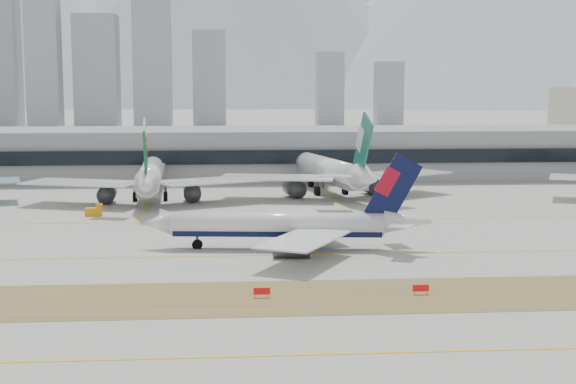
{
  "coord_description": "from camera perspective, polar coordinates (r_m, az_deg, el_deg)",
  "views": [
    {
      "loc": [
        -13.08,
        -133.81,
        26.94
      ],
      "look_at": [
        -1.37,
        18.0,
        7.5
      ],
      "focal_mm": 50.0,
      "sensor_mm": 36.0,
      "label": 1
    }
  ],
  "objects": [
    {
      "name": "apron_markings",
      "position": [
        85.28,
        4.73,
        -11.15
      ],
      "size": [
        360.0,
        122.22,
        0.06
      ],
      "color": "olive",
      "rests_on": "ground"
    },
    {
      "name": "terminal",
      "position": [
        249.75,
        -1.4,
        2.81
      ],
      "size": [
        280.0,
        43.1,
        15.0
      ],
      "color": "gray",
      "rests_on": "ground"
    },
    {
      "name": "city_skyline",
      "position": [
        595.1,
        -13.65,
        9.28
      ],
      "size": [
        342.0,
        49.8,
        140.0
      ],
      "color": "#9299A6",
      "rests_on": "ground"
    },
    {
      "name": "widebody_eva",
      "position": [
        196.59,
        -9.8,
        0.97
      ],
      "size": [
        60.15,
        58.9,
        21.47
      ],
      "rotation": [
        0.0,
        0.0,
        1.63
      ],
      "color": "white",
      "rests_on": "ground"
    },
    {
      "name": "hold_sign_right",
      "position": [
        108.14,
        9.42,
        -6.77
      ],
      "size": [
        2.2,
        0.15,
        1.35
      ],
      "color": "red",
      "rests_on": "ground"
    },
    {
      "name": "mountain_ridge",
      "position": [
        1546.41,
        -2.75,
        13.02
      ],
      "size": [
        2830.0,
        1120.0,
        470.0
      ],
      "color": "#9EA8B7",
      "rests_on": "ground"
    },
    {
      "name": "taxiing_airliner",
      "position": [
        136.06,
        0.0,
        -2.42
      ],
      "size": [
        49.73,
        42.98,
        16.71
      ],
      "rotation": [
        0.0,
        0.0,
        3.03
      ],
      "color": "white",
      "rests_on": "ground"
    },
    {
      "name": "ground",
      "position": [
        137.12,
        1.15,
        -4.06
      ],
      "size": [
        3000.0,
        3000.0,
        0.0
      ],
      "primitive_type": "plane",
      "color": "#A4A19A",
      "rests_on": "ground"
    },
    {
      "name": "hold_sign_left",
      "position": [
        105.18,
        -1.87,
        -7.07
      ],
      "size": [
        2.2,
        0.15,
        1.35
      ],
      "color": "red",
      "rests_on": "ground"
    },
    {
      "name": "gse_b",
      "position": [
        177.17,
        -13.6,
        -1.33
      ],
      "size": [
        3.55,
        2.0,
        2.6
      ],
      "color": "orange",
      "rests_on": "ground"
    },
    {
      "name": "widebody_cathay",
      "position": [
        205.64,
        3.19,
        1.4
      ],
      "size": [
        61.36,
        60.86,
        22.26
      ],
      "rotation": [
        0.0,
        0.0,
        1.76
      ],
      "color": "white",
      "rests_on": "ground"
    }
  ]
}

